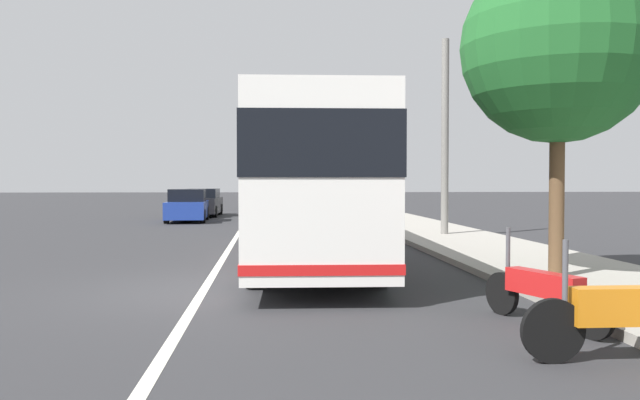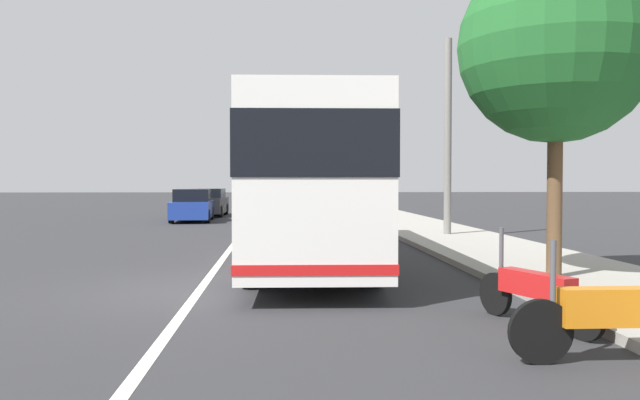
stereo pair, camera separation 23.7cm
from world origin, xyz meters
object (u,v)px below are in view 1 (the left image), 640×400
object	(u,v)px
motorcycle_by_tree	(630,314)
car_far_distant	(187,206)
roadside_tree_near_camera	(558,48)
car_behind_bus	(289,204)
motorcycle_nearest_curb	(543,291)
utility_pole	(445,139)
coach_bus	(310,179)
car_side_street	(203,203)
car_ahead_same_lane	(291,198)

from	to	relation	value
motorcycle_by_tree	car_far_distant	xyz separation A→B (m)	(24.27, 7.71, 0.23)
roadside_tree_near_camera	car_behind_bus	bearing A→B (deg)	10.50
motorcycle_nearest_curb	utility_pole	distance (m)	13.46
coach_bus	utility_pole	size ratio (longest dim) A/B	1.77
car_side_street	utility_pole	xyz separation A→B (m)	(-14.58, -9.66, 2.62)
motorcycle_nearest_curb	car_far_distant	distance (m)	23.83
car_behind_bus	car_ahead_same_lane	world-z (taller)	car_behind_bus
car_ahead_same_lane	car_behind_bus	bearing A→B (deg)	176.84
motorcycle_nearest_curb	car_ahead_same_lane	size ratio (longest dim) A/B	0.51
car_behind_bus	roadside_tree_near_camera	bearing A→B (deg)	-168.18
motorcycle_nearest_curb	roadside_tree_near_camera	bearing A→B (deg)	-48.44
car_far_distant	car_side_street	size ratio (longest dim) A/B	0.92
coach_bus	car_side_street	size ratio (longest dim) A/B	2.52
car_ahead_same_lane	car_side_street	bearing A→B (deg)	153.19
car_far_distant	car_ahead_same_lane	size ratio (longest dim) A/B	1.06
motorcycle_by_tree	car_behind_bus	xyz separation A→B (m)	(27.73, 2.71, 0.21)
motorcycle_nearest_curb	utility_pole	size ratio (longest dim) A/B	0.31
motorcycle_nearest_curb	car_side_street	bearing A→B (deg)	-5.79
motorcycle_by_tree	roadside_tree_near_camera	distance (m)	6.42
car_behind_bus	car_far_distant	world-z (taller)	car_far_distant
car_behind_bus	car_side_street	distance (m)	5.00
motorcycle_by_tree	coach_bus	bearing A→B (deg)	-71.66
car_far_distant	roadside_tree_near_camera	size ratio (longest dim) A/B	0.70
car_ahead_same_lane	motorcycle_nearest_curb	bearing A→B (deg)	-177.70
car_behind_bus	utility_pole	bearing A→B (deg)	-158.32
coach_bus	car_behind_bus	bearing A→B (deg)	1.78
car_behind_bus	car_side_street	world-z (taller)	car_side_street
utility_pole	car_side_street	bearing A→B (deg)	33.53
car_behind_bus	car_ahead_same_lane	distance (m)	12.29
roadside_tree_near_camera	car_ahead_same_lane	bearing A→B (deg)	6.01
car_side_street	car_far_distant	bearing A→B (deg)	-1.47
car_side_street	car_ahead_same_lane	world-z (taller)	car_side_street
car_far_distant	utility_pole	distance (m)	14.08
coach_bus	car_far_distant	size ratio (longest dim) A/B	2.75
car_far_distant	utility_pole	xyz separation A→B (m)	(-9.69, -9.88, 2.64)
car_far_distant	coach_bus	bearing A→B (deg)	14.95
motorcycle_by_tree	motorcycle_nearest_curb	world-z (taller)	motorcycle_by_tree
coach_bus	roadside_tree_near_camera	distance (m)	6.21
roadside_tree_near_camera	car_far_distant	bearing A→B (deg)	25.48
motorcycle_by_tree	utility_pole	xyz separation A→B (m)	(14.59, -2.16, 2.86)
motorcycle_by_tree	car_ahead_same_lane	distance (m)	40.06
motorcycle_nearest_curb	car_far_distant	world-z (taller)	car_far_distant
car_behind_bus	motorcycle_by_tree	bearing A→B (deg)	-173.09
motorcycle_nearest_curb	roadside_tree_near_camera	xyz separation A→B (m)	(3.24, -1.71, 3.89)
coach_bus	motorcycle_by_tree	size ratio (longest dim) A/B	5.06
motorcycle_by_tree	utility_pole	size ratio (longest dim) A/B	0.35
utility_pole	roadside_tree_near_camera	bearing A→B (deg)	176.17
roadside_tree_near_camera	coach_bus	bearing A→B (deg)	48.66
car_far_distant	utility_pole	size ratio (longest dim) A/B	0.64
roadside_tree_near_camera	utility_pole	xyz separation A→B (m)	(9.68, -0.65, -0.99)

